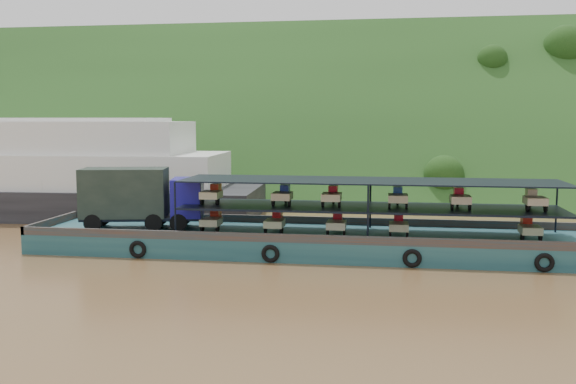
# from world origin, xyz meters

# --- Properties ---
(ground) EXTENTS (160.00, 160.00, 0.00)m
(ground) POSITION_xyz_m (0.00, 0.00, 0.00)
(ground) COLOR brown
(ground) RESTS_ON ground
(hillside) EXTENTS (140.00, 39.60, 39.60)m
(hillside) POSITION_xyz_m (0.00, 36.00, 0.00)
(hillside) COLOR #193412
(hillside) RESTS_ON ground
(cargo_barge) EXTENTS (35.00, 7.18, 5.10)m
(cargo_barge) POSITION_xyz_m (-1.25, -1.59, 1.28)
(cargo_barge) COLOR #143D48
(cargo_barge) RESTS_ON ground
(passenger_ferry) EXTENTS (41.62, 12.28, 8.34)m
(passenger_ferry) POSITION_xyz_m (-26.50, 10.47, 3.61)
(passenger_ferry) COLOR black
(passenger_ferry) RESTS_ON ground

